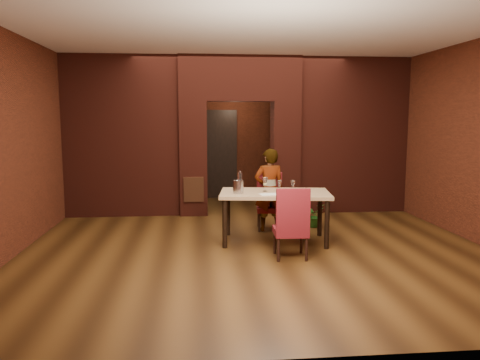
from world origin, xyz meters
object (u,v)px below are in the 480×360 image
object	(u,v)px
wine_glass_b	(280,186)
wine_bucket	(238,187)
person_seated	(269,190)
potted_plant	(314,215)
chair_near	(291,222)
chair_far	(270,202)
water_bottle	(240,181)
wine_glass_c	(293,186)
dining_table	(275,217)
wine_glass_a	(265,184)

from	to	relation	value
wine_glass_b	wine_bucket	distance (m)	0.66
person_seated	potted_plant	size ratio (longest dim) A/B	3.38
wine_bucket	chair_near	bearing A→B (deg)	-50.16
chair_far	chair_near	bearing A→B (deg)	-83.58
wine_bucket	water_bottle	xyz separation A→B (m)	(0.05, 0.27, 0.06)
wine_glass_c	person_seated	bearing A→B (deg)	107.50
dining_table	wine_glass_a	size ratio (longest dim) A/B	7.65
person_seated	wine_glass_a	world-z (taller)	person_seated
wine_glass_c	wine_bucket	bearing A→B (deg)	-178.99
chair_near	wine_glass_c	bearing A→B (deg)	-101.25
wine_glass_c	water_bottle	size ratio (longest dim) A/B	0.59
person_seated	chair_far	bearing A→B (deg)	-110.32
wine_glass_b	water_bottle	xyz separation A→B (m)	(-0.61, 0.23, 0.07)
chair_near	water_bottle	distance (m)	1.32
chair_near	person_seated	world-z (taller)	person_seated
potted_plant	wine_glass_c	bearing A→B (deg)	-121.04
person_seated	wine_glass_b	distance (m)	0.78
wine_glass_a	wine_bucket	bearing A→B (deg)	-160.29
dining_table	chair_far	world-z (taller)	chair_far
chair_far	wine_glass_b	distance (m)	0.95
wine_bucket	potted_plant	world-z (taller)	wine_bucket
wine_bucket	wine_glass_b	bearing A→B (deg)	3.84
dining_table	wine_glass_a	distance (m)	0.54
wine_glass_a	wine_bucket	size ratio (longest dim) A/B	1.10
dining_table	wine_glass_a	bearing A→B (deg)	156.60
wine_glass_a	potted_plant	bearing A→B (deg)	39.93
wine_glass_c	chair_far	bearing A→B (deg)	103.99
wine_glass_a	person_seated	bearing A→B (deg)	75.10
chair_near	person_seated	distance (m)	1.62
chair_near	wine_glass_b	distance (m)	0.93
dining_table	wine_bucket	size ratio (longest dim) A/B	8.43
person_seated	wine_glass_a	bearing A→B (deg)	70.59
wine_glass_c	wine_bucket	world-z (taller)	wine_bucket
person_seated	wine_glass_a	distance (m)	0.70
wine_glass_b	wine_glass_c	world-z (taller)	wine_glass_b
potted_plant	dining_table	bearing A→B (deg)	-132.97
wine_glass_b	dining_table	bearing A→B (deg)	157.31
chair_far	water_bottle	xyz separation A→B (m)	(-0.59, -0.63, 0.47)
person_seated	wine_bucket	distance (m)	1.03
dining_table	person_seated	bearing A→B (deg)	95.23
wine_glass_b	wine_glass_c	size ratio (longest dim) A/B	1.01
person_seated	wine_glass_a	size ratio (longest dim) A/B	6.45
wine_glass_b	wine_bucket	size ratio (longest dim) A/B	0.93
chair_far	wine_glass_b	xyz separation A→B (m)	(0.01, -0.86, 0.40)
chair_far	chair_near	distance (m)	1.71
chair_near	wine_bucket	size ratio (longest dim) A/B	5.00
potted_plant	person_seated	bearing A→B (deg)	-166.12
chair_far	wine_glass_b	world-z (taller)	chair_far
chair_near	wine_glass_a	xyz separation A→B (m)	(-0.22, 0.96, 0.41)
chair_far	wine_bucket	size ratio (longest dim) A/B	4.90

